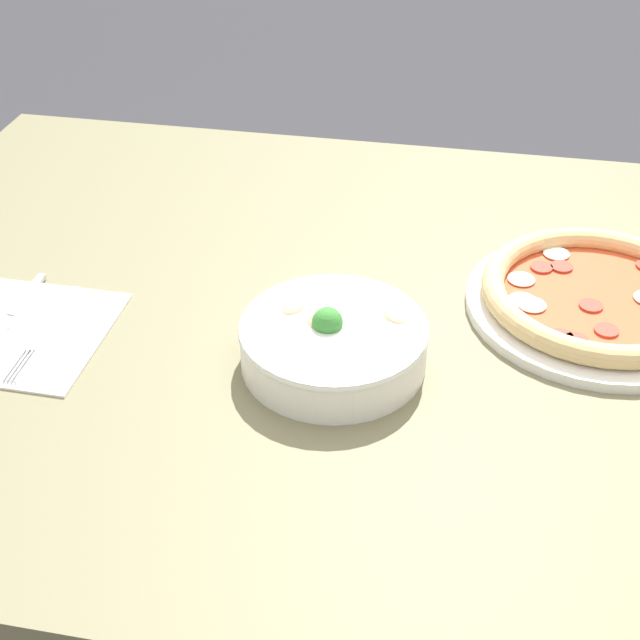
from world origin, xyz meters
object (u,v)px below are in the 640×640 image
object	(u,v)px
knife	(6,322)
bowl	(334,341)
pizza	(597,297)
fork	(46,331)

from	to	relation	value
knife	bowl	bearing A→B (deg)	89.88
pizza	bowl	size ratio (longest dim) A/B	1.50
bowl	fork	size ratio (longest dim) A/B	1.12
knife	pizza	bearing A→B (deg)	102.67
pizza	bowl	world-z (taller)	bowl
bowl	knife	distance (m)	0.37
pizza	knife	size ratio (longest dim) A/B	1.39
fork	knife	size ratio (longest dim) A/B	0.82
pizza	bowl	bearing A→B (deg)	28.51
pizza	knife	distance (m)	0.66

